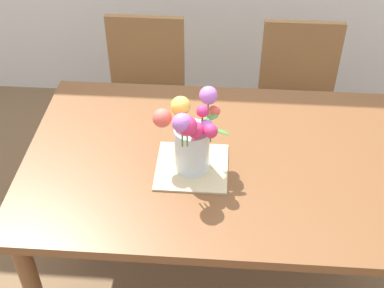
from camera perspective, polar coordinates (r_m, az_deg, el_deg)
ground_plane at (r=2.68m, az=2.17°, el=-13.98°), size 12.00×12.00×0.00m
dining_table at (r=2.16m, az=2.61°, el=-3.34°), size 1.53×1.00×0.77m
chair_left at (r=2.95m, az=-5.08°, el=6.01°), size 0.42×0.42×0.90m
chair_right at (r=2.95m, az=11.36°, el=5.26°), size 0.42×0.42×0.90m
placemat at (r=2.05m, az=0.00°, el=-2.48°), size 0.28×0.28×0.01m
flower_vase at (r=1.94m, az=-0.14°, el=1.05°), size 0.29×0.24×0.31m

